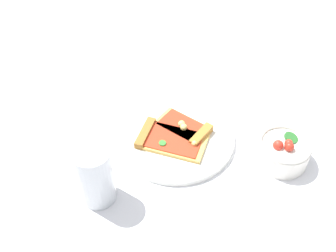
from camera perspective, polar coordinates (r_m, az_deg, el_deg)
ground_plane at (r=0.97m, az=0.53°, el=-2.00°), size 2.40×2.40×0.00m
plate at (r=0.97m, az=1.04°, el=-1.56°), size 0.28×0.28×0.01m
pizza_slice_near at (r=0.95m, az=-0.03°, el=-1.84°), size 0.10×0.16×0.02m
pizza_slice_far at (r=0.97m, az=2.53°, el=-0.37°), size 0.12×0.15×0.02m
salad_bowl at (r=0.95m, az=15.68°, el=-3.23°), size 0.12×0.12×0.07m
soda_glass at (r=0.83m, az=-10.03°, el=-7.01°), size 0.07×0.07×0.14m
paper_napkin at (r=1.19m, az=-6.29°, el=8.19°), size 0.16×0.12×0.00m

